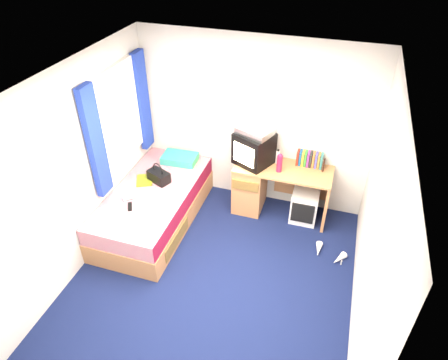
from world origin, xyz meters
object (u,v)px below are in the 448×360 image
(pillow, at_px, (180,158))
(desk, at_px, (262,185))
(handbag, at_px, (159,176))
(colour_swatch_fan, at_px, (142,218))
(crt_tv, at_px, (254,149))
(vcr, at_px, (255,131))
(remote_control, at_px, (130,207))
(storage_cube, at_px, (304,206))
(towel, at_px, (158,202))
(white_heels, at_px, (329,254))
(magazine, at_px, (145,180))
(water_bottle, at_px, (131,196))
(pink_water_bottle, at_px, (279,164))
(picture_frame, at_px, (324,165))
(bed, at_px, (154,206))
(aerosol_can, at_px, (278,157))

(pillow, xyz_separation_m, desk, (1.25, -0.01, -0.19))
(handbag, distance_m, colour_swatch_fan, 0.78)
(crt_tv, bearing_deg, vcr, 90.00)
(remote_control, bearing_deg, storage_cube, -0.98)
(crt_tv, distance_m, towel, 1.45)
(desk, height_order, crt_tv, crt_tv)
(handbag, bearing_deg, pillow, 105.48)
(desk, bearing_deg, remote_control, -141.36)
(crt_tv, height_order, handbag, crt_tv)
(pillow, height_order, white_heels, pillow)
(pillow, xyz_separation_m, colour_swatch_fan, (0.05, -1.31, -0.05))
(crt_tv, relative_size, remote_control, 3.62)
(magazine, distance_m, colour_swatch_fan, 0.78)
(pillow, xyz_separation_m, handbag, (-0.08, -0.54, 0.03))
(water_bottle, relative_size, white_heels, 0.49)
(crt_tv, xyz_separation_m, remote_control, (-1.29, -1.15, -0.42))
(colour_swatch_fan, bearing_deg, pillow, 92.39)
(desk, distance_m, pink_water_bottle, 0.52)
(crt_tv, bearing_deg, magazine, -132.16)
(vcr, bearing_deg, crt_tv, -93.14)
(picture_frame, distance_m, magazine, 2.42)
(white_heels, bearing_deg, bed, -178.84)
(crt_tv, xyz_separation_m, towel, (-0.96, -1.01, -0.38))
(picture_frame, height_order, colour_swatch_fan, picture_frame)
(vcr, bearing_deg, bed, -126.16)
(magazine, bearing_deg, aerosol_can, 21.70)
(vcr, xyz_separation_m, magazine, (-1.38, -0.58, -0.69))
(aerosol_can, relative_size, white_heels, 0.47)
(vcr, relative_size, remote_control, 2.74)
(storage_cube, xyz_separation_m, pink_water_bottle, (-0.40, -0.04, 0.65))
(desk, bearing_deg, vcr, 178.52)
(bed, relative_size, remote_control, 12.50)
(pillow, relative_size, picture_frame, 3.55)
(storage_cube, height_order, crt_tv, crt_tv)
(vcr, relative_size, picture_frame, 3.13)
(desk, bearing_deg, water_bottle, -146.74)
(bed, relative_size, towel, 6.26)
(pillow, height_order, pink_water_bottle, pink_water_bottle)
(bed, height_order, crt_tv, crt_tv)
(picture_frame, relative_size, pink_water_bottle, 0.59)
(aerosol_can, height_order, colour_swatch_fan, aerosol_can)
(pillow, relative_size, pink_water_bottle, 2.11)
(desk, xyz_separation_m, picture_frame, (0.78, 0.12, 0.41))
(aerosol_can, xyz_separation_m, handbag, (-1.49, -0.62, -0.22))
(crt_tv, bearing_deg, handbag, -130.99)
(vcr, relative_size, aerosol_can, 2.29)
(picture_frame, relative_size, colour_swatch_fan, 0.64)
(pillow, relative_size, remote_control, 3.11)
(desk, bearing_deg, magazine, -159.18)
(pink_water_bottle, height_order, towel, pink_water_bottle)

